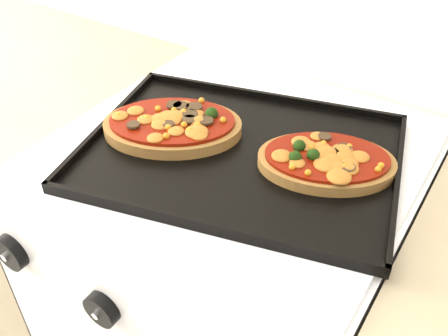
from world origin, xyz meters
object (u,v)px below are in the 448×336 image
Objects in this scene: pizza_left at (172,124)px; baking_tray at (241,151)px; stove at (232,313)px; pizza_right at (327,160)px.

baking_tray is at bearing 6.47° from pizza_left.
pizza_left reaches higher than stove.
stove is 1.82× the size of baking_tray.
stove is at bearing -170.68° from pizza_right.
baking_tray is at bearing -164.06° from pizza_right.
pizza_left is (-0.13, -0.01, 0.02)m from baking_tray.
stove is 4.26× the size of pizza_right.
baking_tray is (0.02, -0.01, 0.47)m from stove.
stove is 0.47m from baking_tray.
pizza_right reaches higher than stove.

